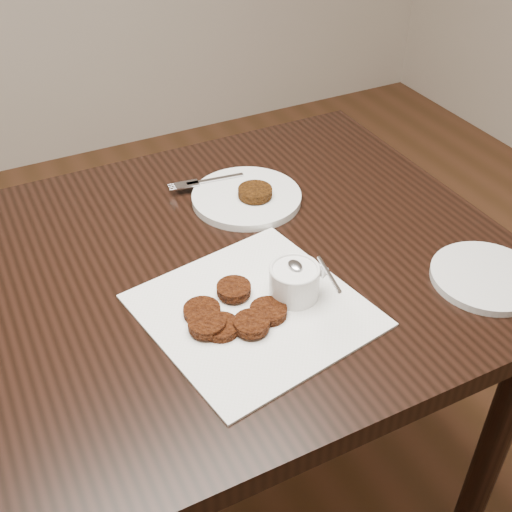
{
  "coord_description": "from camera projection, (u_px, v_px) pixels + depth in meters",
  "views": [
    {
      "loc": [
        -0.3,
        -0.73,
        1.46
      ],
      "look_at": [
        0.09,
        0.02,
        0.8
      ],
      "focal_mm": 45.21,
      "sensor_mm": 36.0,
      "label": 1
    }
  ],
  "objects": [
    {
      "name": "table",
      "position": [
        170.0,
        418.0,
        1.34
      ],
      "size": [
        1.31,
        0.84,
        0.75
      ],
      "primitive_type": "cube",
      "color": "black",
      "rests_on": "floor"
    },
    {
      "name": "napkin",
      "position": [
        254.0,
        310.0,
        1.04
      ],
      "size": [
        0.38,
        0.38,
        0.0
      ],
      "primitive_type": "cube",
      "rotation": [
        0.0,
        0.0,
        0.17
      ],
      "color": "white",
      "rests_on": "table"
    },
    {
      "name": "sauce_ramekin",
      "position": [
        295.0,
        267.0,
        1.03
      ],
      "size": [
        0.12,
        0.12,
        0.12
      ],
      "primitive_type": null,
      "rotation": [
        0.0,
        0.0,
        -0.13
      ],
      "color": "white",
      "rests_on": "napkin"
    },
    {
      "name": "patty_cluster",
      "position": [
        225.0,
        316.0,
        1.01
      ],
      "size": [
        0.23,
        0.23,
        0.02
      ],
      "primitive_type": null,
      "rotation": [
        0.0,
        0.0,
        -0.2
      ],
      "color": "#5B250C",
      "rests_on": "napkin"
    },
    {
      "name": "plate_with_patty",
      "position": [
        246.0,
        194.0,
        1.29
      ],
      "size": [
        0.25,
        0.25,
        0.03
      ],
      "primitive_type": null,
      "rotation": [
        0.0,
        0.0,
        -0.13
      ],
      "color": "white",
      "rests_on": "table"
    },
    {
      "name": "plate_empty",
      "position": [
        486.0,
        277.0,
        1.1
      ],
      "size": [
        0.19,
        0.19,
        0.01
      ],
      "primitive_type": "cylinder",
      "rotation": [
        0.0,
        0.0,
        0.02
      ],
      "color": "silver",
      "rests_on": "table"
    }
  ]
}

